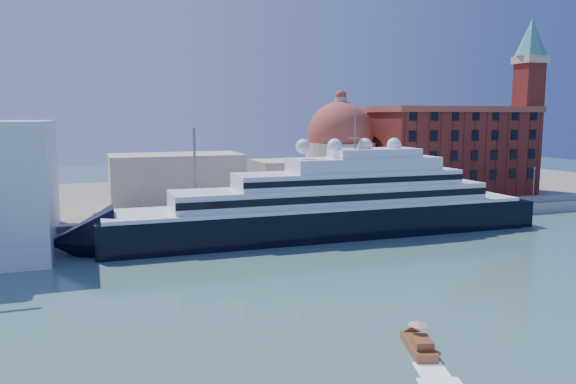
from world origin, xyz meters
name	(u,v)px	position (x,y,z in m)	size (l,w,h in m)	color
ground	(367,268)	(0.00, 0.00, 0.00)	(400.00, 400.00, 0.00)	#375F5D
quay	(291,220)	(0.00, 34.00, 1.25)	(180.00, 10.00, 2.50)	gray
land	(241,195)	(0.00, 75.00, 1.00)	(260.00, 72.00, 2.00)	slate
quay_fence	(299,215)	(0.00, 29.50, 3.10)	(180.00, 0.10, 1.20)	slate
superyacht	(311,212)	(0.09, 23.00, 4.82)	(93.40, 12.95, 27.91)	black
water_taxi	(419,344)	(-9.31, -28.99, 0.72)	(3.82, 6.65, 3.00)	brown
warehouse	(453,150)	(52.00, 52.00, 13.79)	(43.00, 19.00, 23.25)	maroon
campanile	(528,94)	(76.00, 52.00, 28.76)	(8.40, 8.40, 47.00)	maroon
church	(283,164)	(6.39, 57.72, 10.91)	(66.00, 18.00, 25.50)	beige
lamp_posts	(233,183)	(-12.67, 32.27, 9.84)	(120.80, 2.40, 18.00)	slate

